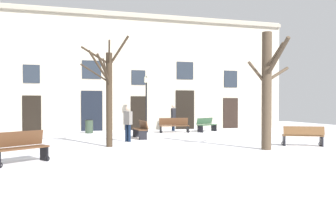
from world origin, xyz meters
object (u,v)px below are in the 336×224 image
at_px(tree_right_of_center, 267,88).
at_px(litter_bin, 89,126).
at_px(streetlamp, 146,98).
at_px(bench_near_lamp, 207,125).
at_px(person_strolling, 173,116).
at_px(bench_back_to_back_right, 174,125).
at_px(tree_center, 108,92).
at_px(bench_near_center_tree, 141,129).
at_px(person_crossing_plaza, 128,122).
at_px(bench_by_litter_bin, 303,136).
at_px(bench_back_to_back_left, 21,147).

height_order(tree_right_of_center, litter_bin, tree_right_of_center).
height_order(streetlamp, bench_near_lamp, streetlamp).
bearing_deg(tree_right_of_center, person_strolling, 95.48).
relative_size(streetlamp, bench_back_to_back_right, 1.88).
height_order(tree_center, litter_bin, tree_center).
height_order(streetlamp, litter_bin, streetlamp).
bearing_deg(bench_near_lamp, bench_near_center_tree, 178.43).
distance_m(person_strolling, person_crossing_plaza, 6.96).
bearing_deg(person_strolling, bench_back_to_back_right, -18.35).
relative_size(bench_near_center_tree, person_crossing_plaza, 1.03).
height_order(bench_by_litter_bin, bench_near_lamp, bench_near_lamp).
distance_m(tree_center, person_strolling, 9.07).
distance_m(streetlamp, bench_near_lamp, 4.28).
bearing_deg(bench_back_to_back_left, bench_near_center_tree, 17.05).
bearing_deg(bench_back_to_back_left, tree_center, 12.52).
xyz_separation_m(tree_right_of_center, bench_near_lamp, (0.94, 8.70, -1.92)).
relative_size(litter_bin, bench_back_to_back_right, 0.44).
bearing_deg(bench_near_lamp, bench_by_litter_bin, -116.53).
bearing_deg(bench_back_to_back_right, bench_back_to_back_left, -123.65).
bearing_deg(streetlamp, tree_right_of_center, -72.21).
height_order(bench_near_center_tree, bench_near_lamp, bench_near_center_tree).
bearing_deg(tree_center, person_strolling, 57.12).
relative_size(tree_center, litter_bin, 5.45).
distance_m(streetlamp, bench_back_to_back_right, 2.47).
xyz_separation_m(bench_by_litter_bin, bench_near_lamp, (-1.13, 8.08, 0.02)).
bearing_deg(person_strolling, bench_by_litter_bin, 13.42).
relative_size(tree_center, streetlamp, 1.27).
relative_size(bench_by_litter_bin, person_strolling, 0.93).
bearing_deg(bench_near_center_tree, streetlamp, 162.09).
height_order(tree_center, bench_by_litter_bin, tree_center).
height_order(bench_by_litter_bin, bench_back_to_back_right, bench_back_to_back_right).
bearing_deg(bench_near_center_tree, bench_back_to_back_left, -38.84).
distance_m(litter_bin, bench_near_center_tree, 4.60).
bearing_deg(streetlamp, bench_by_litter_bin, -59.61).
height_order(tree_center, bench_near_center_tree, tree_center).
bearing_deg(tree_right_of_center, bench_by_litter_bin, 16.72).
bearing_deg(tree_center, bench_near_center_tree, 58.97).
distance_m(tree_right_of_center, bench_back_to_back_left, 8.85).
relative_size(bench_by_litter_bin, bench_near_center_tree, 0.96).
bearing_deg(bench_near_lamp, tree_center, -171.59).
distance_m(tree_right_of_center, person_crossing_plaza, 6.50).
distance_m(streetlamp, bench_near_center_tree, 4.15).
relative_size(litter_bin, bench_back_to_back_left, 0.55).
distance_m(bench_back_to_back_right, person_crossing_plaza, 5.65).
distance_m(bench_near_center_tree, bench_near_lamp, 5.82).
bearing_deg(bench_near_center_tree, tree_right_of_center, 32.95).
xyz_separation_m(bench_by_litter_bin, bench_near_center_tree, (-6.02, 4.91, 0.04)).
xyz_separation_m(bench_by_litter_bin, person_strolling, (-3.03, 9.33, 0.56)).
relative_size(tree_right_of_center, bench_by_litter_bin, 2.71).
xyz_separation_m(litter_bin, person_crossing_plaza, (1.67, -5.24, 0.51)).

